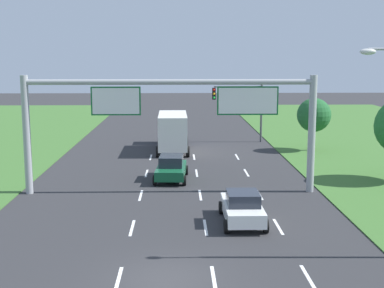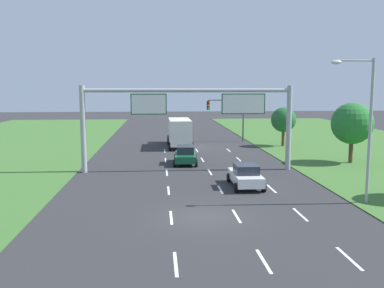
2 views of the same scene
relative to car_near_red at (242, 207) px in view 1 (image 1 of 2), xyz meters
The scene contains 10 objects.
ground_plane 7.61m from the car_near_red, 118.34° to the right, with size 200.00×200.00×0.00m, color #2D2D30.
lane_dashes_inner_left 6.52m from the car_near_red, 145.59° to the right, with size 0.14×44.40×0.01m.
lane_dashes_inner_right 4.17m from the car_near_red, 116.72° to the right, with size 0.14×44.40×0.01m.
lane_dashes_slip 4.09m from the car_near_red, 65.61° to the right, with size 0.14×44.40×0.01m.
car_near_red is the anchor object (origin of this frame).
car_lead_silver 10.04m from the car_near_red, 110.94° to the left, with size 2.32×4.33×1.61m.
box_truck 21.10m from the car_near_red, 99.80° to the left, with size 2.75×8.56×3.24m.
sign_gantry 7.99m from the car_near_red, 119.01° to the left, with size 17.24×0.44×7.00m.
traffic_light_mast 25.26m from the car_near_red, 83.54° to the left, with size 4.76×0.49×5.60m.
roadside_tree_far 21.74m from the car_near_red, 66.90° to the left, with size 2.89×2.89×4.57m.
Camera 1 is at (0.46, -18.51, 8.09)m, focal length 50.00 mm.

